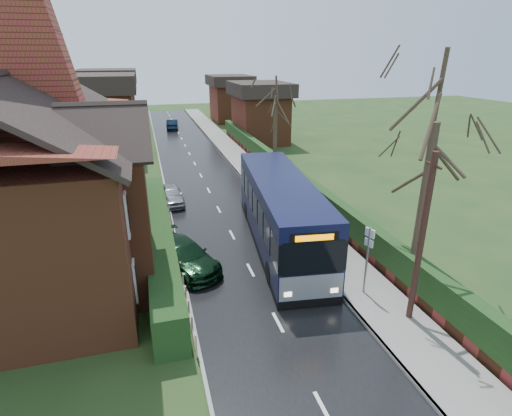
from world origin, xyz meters
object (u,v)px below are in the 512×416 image
object	(u,v)px
bus_stop_sign	(368,252)
telegraph_pole	(421,241)
brick_house	(38,177)
car_green	(184,256)
car_silver	(171,195)
bus	(281,213)

from	to	relation	value
bus_stop_sign	telegraph_pole	size ratio (longest dim) A/B	0.47
brick_house	car_green	size ratio (longest dim) A/B	3.22
bus_stop_sign	brick_house	bearing A→B (deg)	138.38
car_silver	telegraph_pole	size ratio (longest dim) A/B	0.56
car_green	brick_house	bearing A→B (deg)	139.81
bus_stop_sign	car_green	bearing A→B (deg)	132.08
car_green	telegraph_pole	distance (m)	10.19
car_green	bus_stop_sign	xyz separation A→B (m)	(6.90, -4.20, 1.34)
car_green	telegraph_pole	xyz separation A→B (m)	(7.70, -6.15, 2.60)
car_green	bus_stop_sign	size ratio (longest dim) A/B	1.50
brick_house	telegraph_pole	bearing A→B (deg)	-30.27
bus	bus_stop_sign	size ratio (longest dim) A/B	3.92
bus_stop_sign	car_silver	bearing A→B (deg)	100.73
brick_house	bus_stop_sign	bearing A→B (deg)	-25.05
bus	car_green	xyz separation A→B (m)	(-5.10, -1.23, -1.10)
telegraph_pole	car_silver	bearing A→B (deg)	122.78
car_green	car_silver	bearing A→B (deg)	65.84
bus_stop_sign	telegraph_pole	xyz separation A→B (m)	(0.80, -1.95, 1.26)
car_silver	bus_stop_sign	bearing A→B (deg)	-65.23
bus	car_silver	bearing A→B (deg)	129.61
brick_house	bus_stop_sign	world-z (taller)	brick_house
bus	car_green	distance (m)	5.36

